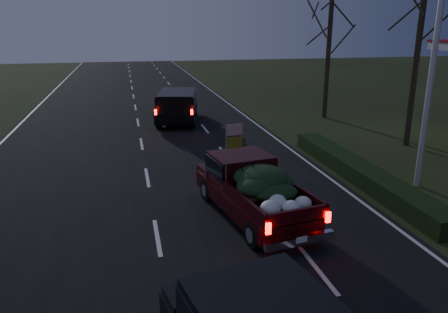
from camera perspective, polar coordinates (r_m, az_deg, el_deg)
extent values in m
plane|color=black|center=(12.32, -8.70, -10.44)|extent=(120.00, 120.00, 0.00)
cube|color=black|center=(12.32, -8.70, -10.40)|extent=(14.00, 120.00, 0.02)
cube|color=black|center=(17.13, 17.39, -1.99)|extent=(1.00, 10.00, 0.60)
cylinder|color=silver|center=(16.46, 25.69, 11.38)|extent=(0.20, 0.20, 9.00)
cylinder|color=black|center=(22.26, 23.89, 11.98)|extent=(0.28, 0.28, 8.50)
cylinder|color=black|center=(27.81, 13.40, 12.09)|extent=(0.28, 0.28, 7.00)
cube|color=#34070B|center=(13.30, 3.69, -5.42)|extent=(2.70, 5.04, 0.53)
cube|color=#34070B|center=(13.78, 2.17, -1.41)|extent=(2.01, 1.81, 0.86)
cube|color=black|center=(13.75, 2.18, -1.03)|extent=(2.08, 1.73, 0.53)
cube|color=#34070B|center=(12.18, 6.31, -6.21)|extent=(2.20, 2.94, 0.06)
ellipsoid|color=black|center=(12.43, 5.51, -3.56)|extent=(1.80, 1.96, 0.57)
cylinder|color=gray|center=(12.50, 0.26, -0.12)|extent=(0.03, 0.03, 1.91)
cube|color=red|center=(12.39, 1.37, 3.53)|extent=(0.49, 0.10, 0.33)
cube|color=gold|center=(12.48, 1.36, 1.82)|extent=(0.49, 0.10, 0.33)
cube|color=black|center=(26.38, -6.07, 6.00)|extent=(3.14, 5.52, 0.65)
cube|color=black|center=(25.98, -6.16, 7.48)|extent=(2.74, 4.11, 0.87)
cube|color=black|center=(25.97, -6.17, 7.67)|extent=(2.82, 4.03, 0.52)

